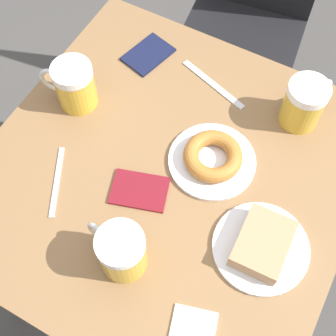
{
  "coord_description": "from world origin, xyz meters",
  "views": [
    {
      "loc": [
        0.24,
        -0.44,
        1.67
      ],
      "look_at": [
        0.0,
        0.0,
        0.74
      ],
      "focal_mm": 50.0,
      "sensor_mm": 36.0,
      "label": 1
    }
  ],
  "objects_px": {
    "plate_with_donut": "(212,158)",
    "knife": "(213,84)",
    "passport_near_edge": "(148,54)",
    "fork": "(57,181)",
    "beer_mug_left": "(74,85)",
    "passport_far_edge": "(139,190)",
    "beer_mug_right": "(121,251)",
    "beer_mug_center": "(304,103)",
    "plate_with_cake": "(262,245)"
  },
  "relations": [
    {
      "from": "plate_with_donut",
      "to": "knife",
      "type": "distance_m",
      "value": 0.23
    },
    {
      "from": "knife",
      "to": "passport_near_edge",
      "type": "bearing_deg",
      "value": 178.3
    },
    {
      "from": "fork",
      "to": "knife",
      "type": "bearing_deg",
      "value": 65.76
    },
    {
      "from": "beer_mug_left",
      "to": "passport_far_edge",
      "type": "relative_size",
      "value": 0.95
    },
    {
      "from": "plate_with_donut",
      "to": "beer_mug_right",
      "type": "xyz_separation_m",
      "value": [
        -0.06,
        -0.3,
        0.04
      ]
    },
    {
      "from": "beer_mug_center",
      "to": "beer_mug_right",
      "type": "xyz_separation_m",
      "value": [
        -0.19,
        -0.51,
        0.0
      ]
    },
    {
      "from": "knife",
      "to": "passport_near_edge",
      "type": "xyz_separation_m",
      "value": [
        -0.19,
        0.01,
        0.0
      ]
    },
    {
      "from": "beer_mug_center",
      "to": "passport_near_edge",
      "type": "bearing_deg",
      "value": -179.8
    },
    {
      "from": "plate_with_cake",
      "to": "passport_far_edge",
      "type": "height_order",
      "value": "plate_with_cake"
    },
    {
      "from": "beer_mug_center",
      "to": "beer_mug_right",
      "type": "distance_m",
      "value": 0.55
    },
    {
      "from": "beer_mug_center",
      "to": "passport_near_edge",
      "type": "height_order",
      "value": "beer_mug_center"
    },
    {
      "from": "plate_with_donut",
      "to": "passport_near_edge",
      "type": "distance_m",
      "value": 0.36
    },
    {
      "from": "beer_mug_center",
      "to": "fork",
      "type": "bearing_deg",
      "value": -134.33
    },
    {
      "from": "plate_with_cake",
      "to": "passport_near_edge",
      "type": "height_order",
      "value": "plate_with_cake"
    },
    {
      "from": "fork",
      "to": "passport_far_edge",
      "type": "distance_m",
      "value": 0.19
    },
    {
      "from": "fork",
      "to": "knife",
      "type": "distance_m",
      "value": 0.46
    },
    {
      "from": "plate_with_cake",
      "to": "passport_far_edge",
      "type": "xyz_separation_m",
      "value": [
        -0.29,
        -0.01,
        -0.02
      ]
    },
    {
      "from": "beer_mug_right",
      "to": "plate_with_cake",
      "type": "bearing_deg",
      "value": 33.85
    },
    {
      "from": "beer_mug_center",
      "to": "fork",
      "type": "distance_m",
      "value": 0.6
    },
    {
      "from": "plate_with_donut",
      "to": "fork",
      "type": "bearing_deg",
      "value": -143.08
    },
    {
      "from": "beer_mug_left",
      "to": "plate_with_donut",
      "type": "bearing_deg",
      "value": 0.31
    },
    {
      "from": "knife",
      "to": "beer_mug_center",
      "type": "bearing_deg",
      "value": 1.82
    },
    {
      "from": "plate_with_cake",
      "to": "fork",
      "type": "distance_m",
      "value": 0.48
    },
    {
      "from": "passport_near_edge",
      "to": "plate_with_cake",
      "type": "bearing_deg",
      "value": -36.44
    },
    {
      "from": "plate_with_cake",
      "to": "beer_mug_right",
      "type": "bearing_deg",
      "value": -146.15
    },
    {
      "from": "passport_near_edge",
      "to": "passport_far_edge",
      "type": "bearing_deg",
      "value": -63.02
    },
    {
      "from": "plate_with_donut",
      "to": "knife",
      "type": "bearing_deg",
      "value": 115.36
    },
    {
      "from": "plate_with_cake",
      "to": "passport_near_edge",
      "type": "relative_size",
      "value": 1.43
    },
    {
      "from": "beer_mug_left",
      "to": "knife",
      "type": "bearing_deg",
      "value": 37.06
    },
    {
      "from": "beer_mug_right",
      "to": "knife",
      "type": "bearing_deg",
      "value": 94.45
    },
    {
      "from": "beer_mug_right",
      "to": "knife",
      "type": "xyz_separation_m",
      "value": [
        -0.04,
        0.51,
        -0.06
      ]
    },
    {
      "from": "passport_far_edge",
      "to": "beer_mug_center",
      "type": "bearing_deg",
      "value": 56.01
    },
    {
      "from": "passport_far_edge",
      "to": "beer_mug_right",
      "type": "bearing_deg",
      "value": -71.3
    },
    {
      "from": "beer_mug_center",
      "to": "knife",
      "type": "distance_m",
      "value": 0.24
    },
    {
      "from": "beer_mug_right",
      "to": "fork",
      "type": "height_order",
      "value": "beer_mug_right"
    },
    {
      "from": "fork",
      "to": "passport_near_edge",
      "type": "xyz_separation_m",
      "value": [
        -0.01,
        0.43,
        0.0
      ]
    },
    {
      "from": "plate_with_cake",
      "to": "plate_with_donut",
      "type": "bearing_deg",
      "value": 142.68
    },
    {
      "from": "passport_far_edge",
      "to": "plate_with_donut",
      "type": "bearing_deg",
      "value": 52.89
    },
    {
      "from": "fork",
      "to": "passport_far_edge",
      "type": "relative_size",
      "value": 1.11
    },
    {
      "from": "plate_with_cake",
      "to": "passport_near_edge",
      "type": "bearing_deg",
      "value": 143.56
    },
    {
      "from": "beer_mug_left",
      "to": "passport_near_edge",
      "type": "xyz_separation_m",
      "value": [
        0.08,
        0.21,
        -0.06
      ]
    },
    {
      "from": "beer_mug_left",
      "to": "passport_far_edge",
      "type": "height_order",
      "value": "beer_mug_left"
    },
    {
      "from": "plate_with_cake",
      "to": "beer_mug_right",
      "type": "distance_m",
      "value": 0.29
    },
    {
      "from": "plate_with_donut",
      "to": "beer_mug_center",
      "type": "height_order",
      "value": "beer_mug_center"
    },
    {
      "from": "beer_mug_left",
      "to": "beer_mug_right",
      "type": "xyz_separation_m",
      "value": [
        0.31,
        -0.3,
        0.0
      ]
    },
    {
      "from": "knife",
      "to": "plate_with_donut",
      "type": "bearing_deg",
      "value": -64.64
    },
    {
      "from": "beer_mug_center",
      "to": "knife",
      "type": "relative_size",
      "value": 0.67
    },
    {
      "from": "beer_mug_center",
      "to": "beer_mug_right",
      "type": "relative_size",
      "value": 0.96
    },
    {
      "from": "fork",
      "to": "beer_mug_center",
      "type": "bearing_deg",
      "value": 45.67
    },
    {
      "from": "fork",
      "to": "passport_near_edge",
      "type": "bearing_deg",
      "value": 90.69
    }
  ]
}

